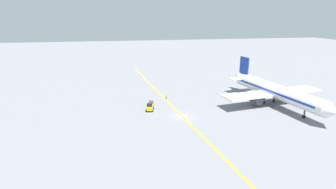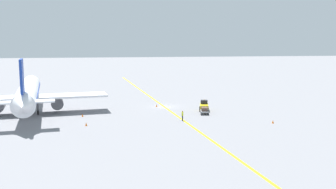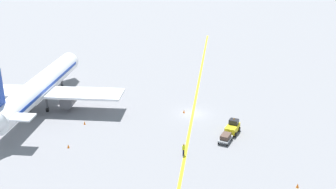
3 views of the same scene
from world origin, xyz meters
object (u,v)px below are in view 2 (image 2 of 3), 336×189
object	(u,v)px
baggage_tug_white	(204,106)
traffic_cone_by_wingtip	(273,122)
baggage_cart_trailing	(204,110)
traffic_cone_mid_apron	(157,105)
airplane_at_gate	(28,93)
traffic_cone_far_edge	(83,115)
traffic_cone_near_nose	(86,124)
ground_crew_worker	(182,115)

from	to	relation	value
baggage_tug_white	traffic_cone_by_wingtip	distance (m)	14.95
baggage_cart_trailing	traffic_cone_mid_apron	world-z (taller)	baggage_cart_trailing
airplane_at_gate	baggage_tug_white	xyz separation A→B (m)	(32.18, -1.96, -2.81)
baggage_tug_white	traffic_cone_mid_apron	world-z (taller)	baggage_tug_white
traffic_cone_mid_apron	traffic_cone_far_edge	bearing A→B (deg)	-150.37
traffic_cone_mid_apron	traffic_cone_far_edge	xyz separation A→B (m)	(-13.98, -7.95, 0.00)
traffic_cone_near_nose	traffic_cone_mid_apron	bearing A→B (deg)	49.96
traffic_cone_near_nose	traffic_cone_mid_apron	distance (m)	20.09
ground_crew_worker	baggage_tug_white	bearing A→B (deg)	55.28
traffic_cone_far_edge	traffic_cone_by_wingtip	bearing A→B (deg)	-17.87
traffic_cone_near_nose	traffic_cone_mid_apron	size ratio (longest dim) A/B	1.00
ground_crew_worker	traffic_cone_by_wingtip	size ratio (longest dim) A/B	3.05
baggage_tug_white	traffic_cone_mid_apron	bearing A→B (deg)	146.62
traffic_cone_near_nose	traffic_cone_by_wingtip	distance (m)	29.79
baggage_tug_white	ground_crew_worker	world-z (taller)	baggage_tug_white
baggage_tug_white	traffic_cone_by_wingtip	size ratio (longest dim) A/B	5.91
baggage_cart_trailing	traffic_cone_far_edge	xyz separation A→B (m)	(-21.64, 0.78, -0.49)
traffic_cone_mid_apron	traffic_cone_by_wingtip	world-z (taller)	same
airplane_at_gate	baggage_tug_white	distance (m)	32.36
baggage_tug_white	airplane_at_gate	bearing A→B (deg)	176.51
baggage_tug_white	traffic_cone_by_wingtip	xyz separation A→B (m)	(8.40, -12.35, -0.63)
airplane_at_gate	traffic_cone_near_nose	world-z (taller)	airplane_at_gate
traffic_cone_by_wingtip	traffic_cone_far_edge	xyz separation A→B (m)	(-30.74, 9.91, 0.00)
baggage_cart_trailing	baggage_tug_white	bearing A→B (deg)	77.73
airplane_at_gate	traffic_cone_far_edge	bearing A→B (deg)	-24.10
airplane_at_gate	traffic_cone_mid_apron	bearing A→B (deg)	8.47
baggage_tug_white	traffic_cone_near_nose	bearing A→B (deg)	-155.11
airplane_at_gate	baggage_cart_trailing	bearing A→B (deg)	-9.35
baggage_tug_white	ground_crew_worker	distance (m)	9.93
traffic_cone_mid_apron	airplane_at_gate	bearing A→B (deg)	-171.53
airplane_at_gate	traffic_cone_by_wingtip	size ratio (longest dim) A/B	64.54
airplane_at_gate	ground_crew_worker	distance (m)	28.53
airplane_at_gate	traffic_cone_mid_apron	size ratio (longest dim) A/B	64.54
baggage_tug_white	traffic_cone_far_edge	size ratio (longest dim) A/B	5.91
traffic_cone_near_nose	traffic_cone_far_edge	size ratio (longest dim) A/B	1.00
airplane_at_gate	traffic_cone_by_wingtip	distance (m)	43.17
traffic_cone_by_wingtip	airplane_at_gate	bearing A→B (deg)	160.58
traffic_cone_mid_apron	traffic_cone_far_edge	size ratio (longest dim) A/B	1.00
airplane_at_gate	traffic_cone_by_wingtip	world-z (taller)	airplane_at_gate
traffic_cone_by_wingtip	traffic_cone_near_nose	bearing A→B (deg)	175.24
baggage_tug_white	traffic_cone_mid_apron	distance (m)	10.03
baggage_tug_white	ground_crew_worker	bearing A→B (deg)	-124.72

